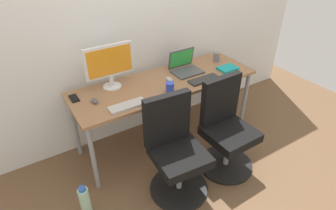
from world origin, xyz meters
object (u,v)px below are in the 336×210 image
(open_laptop, at_px, (185,66))
(office_chair_right, at_px, (226,130))
(desktop_monitor, at_px, (110,64))
(office_chair_left, at_px, (175,152))
(water_bottle_on_floor, at_px, (85,201))
(coffee_mug, at_px, (170,87))

(open_laptop, bearing_deg, office_chair_right, -90.97)
(desktop_monitor, distance_m, open_laptop, 0.83)
(office_chair_left, height_order, water_bottle_on_floor, office_chair_left)
(water_bottle_on_floor, bearing_deg, office_chair_left, -10.32)
(coffee_mug, bearing_deg, office_chair_left, -116.76)
(office_chair_left, height_order, desktop_monitor, desktop_monitor)
(office_chair_right, bearing_deg, office_chair_left, -179.98)
(office_chair_left, distance_m, desktop_monitor, 1.02)
(office_chair_right, xyz_separation_m, coffee_mug, (-0.36, 0.44, 0.37))
(desktop_monitor, relative_size, open_laptop, 1.55)
(water_bottle_on_floor, xyz_separation_m, open_laptop, (1.40, 0.58, 0.65))
(office_chair_right, relative_size, coffee_mug, 10.22)
(desktop_monitor, xyz_separation_m, open_laptop, (0.80, -0.09, -0.19))
(water_bottle_on_floor, distance_m, open_laptop, 1.65)
(office_chair_left, height_order, open_laptop, open_laptop)
(desktop_monitor, bearing_deg, office_chair_right, -45.94)
(office_chair_right, height_order, desktop_monitor, desktop_monitor)
(office_chair_left, height_order, coffee_mug, office_chair_left)
(office_chair_left, xyz_separation_m, office_chair_right, (0.58, 0.00, 0.00))
(office_chair_left, distance_m, water_bottle_on_floor, 0.86)
(office_chair_left, bearing_deg, open_laptop, 50.75)
(desktop_monitor, distance_m, coffee_mug, 0.61)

